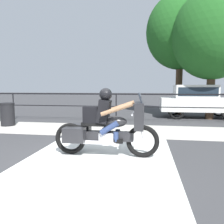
{
  "coord_description": "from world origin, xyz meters",
  "views": [
    {
      "loc": [
        1.39,
        -4.51,
        1.58
      ],
      "look_at": [
        0.42,
        1.5,
        0.9
      ],
      "focal_mm": 35.0,
      "sensor_mm": 36.0,
      "label": 1
    }
  ],
  "objects": [
    {
      "name": "parked_car",
      "position": [
        3.97,
        7.4,
        0.97
      ],
      "size": [
        3.94,
        1.68,
        1.71
      ],
      "rotation": [
        0.0,
        0.0,
        -0.03
      ],
      "color": "silver",
      "rests_on": "ground"
    },
    {
      "name": "sidewalk_band",
      "position": [
        0.0,
        3.4,
        0.01
      ],
      "size": [
        44.0,
        2.4,
        0.01
      ],
      "primitive_type": "cube",
      "color": "#B7B2A8",
      "rests_on": "ground"
    },
    {
      "name": "tree_behind_car",
      "position": [
        3.18,
        8.65,
        4.7
      ],
      "size": [
        3.85,
        3.85,
        6.83
      ],
      "color": "#473323",
      "rests_on": "ground"
    },
    {
      "name": "tree_behind_sign",
      "position": [
        4.49,
        7.02,
        4.11
      ],
      "size": [
        3.92,
        3.92,
        6.28
      ],
      "color": "#473323",
      "rests_on": "ground"
    },
    {
      "name": "fence_railing",
      "position": [
        -0.0,
        5.26,
        1.03
      ],
      "size": [
        36.0,
        0.05,
        1.32
      ],
      "color": "black",
      "rests_on": "ground"
    },
    {
      "name": "ground_plane",
      "position": [
        0.0,
        0.0,
        0.0
      ],
      "size": [
        120.0,
        120.0,
        0.0
      ],
      "primitive_type": "plane",
      "color": "#38383A"
    },
    {
      "name": "motorcycle",
      "position": [
        0.46,
        0.34,
        0.7
      ],
      "size": [
        2.45,
        0.76,
        1.57
      ],
      "rotation": [
        0.0,
        0.0,
        0.09
      ],
      "color": "black",
      "rests_on": "ground"
    },
    {
      "name": "crosswalk_band",
      "position": [
        0.36,
        -0.2,
        0.0
      ],
      "size": [
        3.25,
        6.0,
        0.01
      ],
      "primitive_type": "cube",
      "color": "silver",
      "rests_on": "ground"
    },
    {
      "name": "trash_bin",
      "position": [
        -4.3,
        3.63,
        0.48
      ],
      "size": [
        0.57,
        0.57,
        0.95
      ],
      "color": "black",
      "rests_on": "ground"
    }
  ]
}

